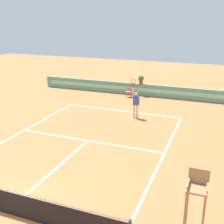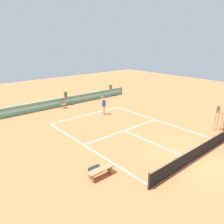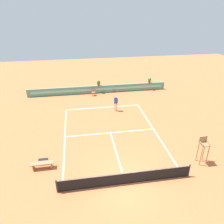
{
  "view_description": "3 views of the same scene",
  "coord_description": "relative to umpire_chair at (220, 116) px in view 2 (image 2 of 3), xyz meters",
  "views": [
    {
      "loc": [
        6.33,
        -6.31,
        6.29
      ],
      "look_at": [
        0.52,
        8.61,
        1.0
      ],
      "focal_mm": 46.31,
      "sensor_mm": 36.0,
      "label": 1
    },
    {
      "loc": [
        -11.88,
        -5.89,
        7.23
      ],
      "look_at": [
        0.52,
        8.61,
        1.0
      ],
      "focal_mm": 34.93,
      "sensor_mm": 36.0,
      "label": 2
    },
    {
      "loc": [
        -2.68,
        -10.57,
        10.79
      ],
      "look_at": [
        0.52,
        8.61,
        1.0
      ],
      "focal_mm": 35.31,
      "sensor_mm": 36.0,
      "label": 3
    }
  ],
  "objects": [
    {
      "name": "tennis_ball_mid_court",
      "position": [
        -7.19,
        9.08,
        -1.31
      ],
      "size": [
        0.07,
        0.07,
        0.07
      ],
      "primitive_type": "sphere",
      "color": "#CCE033",
      "rests_on": "ground"
    },
    {
      "name": "potted_plant_centre",
      "position": [
        -5.96,
        15.13,
        0.07
      ],
      "size": [
        0.48,
        0.48,
        0.72
      ],
      "color": "brown",
      "rests_on": "back_wall_barrier"
    },
    {
      "name": "bench_courtside",
      "position": [
        -11.58,
        1.19,
        -0.97
      ],
      "size": [
        1.6,
        0.44,
        0.51
      ],
      "color": "#99754C",
      "rests_on": "ground"
    },
    {
      "name": "court_lines",
      "position": [
        -6.01,
        5.45,
        -1.34
      ],
      "size": [
        8.32,
        11.94,
        0.01
      ],
      "color": "white",
      "rests_on": "ground"
    },
    {
      "name": "potted_plant_far_right",
      "position": [
        0.89,
        15.13,
        0.07
      ],
      "size": [
        0.48,
        0.48,
        0.72
      ],
      "color": "brown",
      "rests_on": "back_wall_barrier"
    },
    {
      "name": "gear_bag",
      "position": [
        -11.59,
        1.74,
        -1.16
      ],
      "size": [
        0.7,
        0.36,
        0.36
      ],
      "primitive_type": "cube",
      "rotation": [
        0.0,
        0.0,
        0.0
      ],
      "color": "black",
      "rests_on": "ground"
    },
    {
      "name": "ball_kid_chair",
      "position": [
        -6.73,
        14.39,
        -0.86
      ],
      "size": [
        0.44,
        0.44,
        0.85
      ],
      "color": "#99754C",
      "rests_on": "ground"
    },
    {
      "name": "umpire_chair",
      "position": [
        0.0,
        0.0,
        0.0
      ],
      "size": [
        0.6,
        0.6,
        2.14
      ],
      "color": "#99754C",
      "rests_on": "ground"
    },
    {
      "name": "tennis_player",
      "position": [
        -4.72,
        9.56,
        -0.29
      ],
      "size": [
        0.62,
        0.26,
        2.58
      ],
      "color": "beige",
      "rests_on": "ground"
    },
    {
      "name": "net",
      "position": [
        -6.01,
        -1.26,
        -0.83
      ],
      "size": [
        8.92,
        0.1,
        1.0
      ],
      "color": "#333333",
      "rests_on": "ground"
    },
    {
      "name": "back_wall_barrier",
      "position": [
        -6.01,
        15.12,
        -0.84
      ],
      "size": [
        18.0,
        0.21,
        1.0
      ],
      "color": "#4C8E7A",
      "rests_on": "ground"
    },
    {
      "name": "ground_plane",
      "position": [
        -6.01,
        4.74,
        -1.34
      ],
      "size": [
        60.0,
        60.0,
        0.0
      ],
      "primitive_type": "plane",
      "color": "#C66B3D"
    },
    {
      "name": "tennis_ball_near_baseline",
      "position": [
        -3.92,
        8.07,
        -1.31
      ],
      "size": [
        0.07,
        0.07,
        0.07
      ],
      "primitive_type": "sphere",
      "color": "#CCE033",
      "rests_on": "ground"
    }
  ]
}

